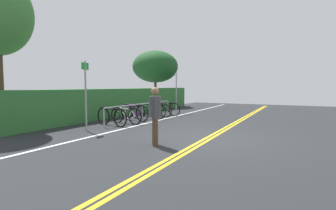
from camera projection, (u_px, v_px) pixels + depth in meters
The scene contains 16 objects.
ground_plane at pixel (209, 139), 7.89m from camera, with size 31.78×13.32×0.05m, color #232628.
centre_line_yellow_inner at pixel (212, 138), 7.85m from camera, with size 28.60×0.10×0.00m, color gold.
centre_line_yellow_outer at pixel (207, 138), 7.92m from camera, with size 28.60×0.10×0.00m, color gold.
bike_lane_stripe_white at pixel (121, 129), 9.42m from camera, with size 28.60×0.12×0.00m, color white.
bike_rack at pixel (142, 108), 12.16m from camera, with size 5.38×0.05×0.77m.
bicycle_0 at pixel (112, 117), 10.36m from camera, with size 0.46×1.73×0.76m.
bicycle_1 at pixel (126, 115), 10.94m from camera, with size 0.46×1.74×0.74m.
bicycle_2 at pixel (134, 112), 11.84m from camera, with size 0.50×1.74×0.79m.
bicycle_3 at pixel (148, 112), 12.50m from camera, with size 0.64×1.69×0.75m.
bicycle_4 at pixel (156, 110), 13.29m from camera, with size 0.56×1.62×0.72m.
bicycle_5 at pixel (166, 109), 14.06m from camera, with size 0.46×1.76×0.75m.
pedestrian at pixel (155, 113), 6.84m from camera, with size 0.42×0.32×1.56m.
sign_post_near at pixel (86, 90), 8.98m from camera, with size 0.36×0.08×2.46m.
sign_post_far at pixel (176, 89), 15.11m from camera, with size 0.36×0.09×2.39m.
hedge_backdrop at pixel (125, 101), 14.44m from camera, with size 14.33×1.02×1.44m, color #2D6B30.
tree_mid at pixel (155, 67), 20.17m from camera, with size 3.56×3.56×4.34m.
Camera 1 is at (-7.50, -2.45, 1.59)m, focal length 27.55 mm.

